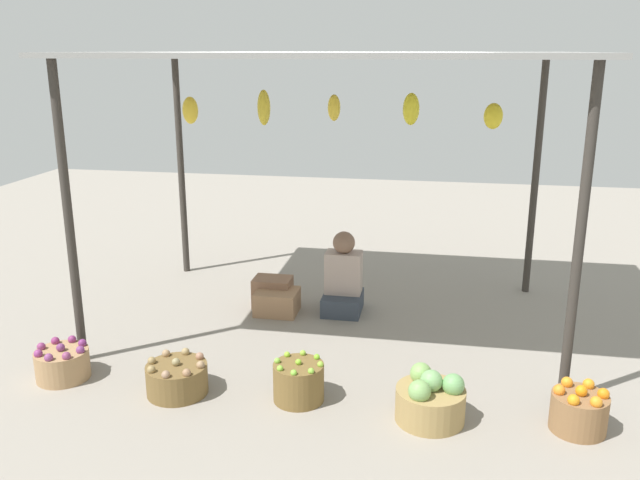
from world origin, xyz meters
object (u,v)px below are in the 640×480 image
object	(u,v)px
basket_cabbages	(430,400)
basket_oranges	(579,411)
basket_limes	(299,382)
basket_purple_onions	(62,363)
basket_potatoes	(177,378)
vendor_person	(343,281)
wooden_crate_stacked_rear	(277,302)
wooden_crate_near_vendor	(273,292)

from	to	relation	value
basket_cabbages	basket_oranges	size ratio (longest dim) A/B	1.29
basket_limes	basket_oranges	size ratio (longest dim) A/B	1.00
basket_purple_onions	basket_potatoes	bearing A→B (deg)	-3.63
vendor_person	basket_cabbages	world-z (taller)	vendor_person
vendor_person	basket_purple_onions	bearing A→B (deg)	-137.77
basket_cabbages	basket_limes	bearing A→B (deg)	173.59
basket_oranges	basket_cabbages	bearing A→B (deg)	-176.97
basket_cabbages	wooden_crate_stacked_rear	xyz separation A→B (m)	(-1.47, 1.66, -0.04)
basket_oranges	basket_potatoes	bearing A→B (deg)	-179.87
basket_cabbages	wooden_crate_near_vendor	distance (m)	2.40
basket_cabbages	basket_oranges	bearing A→B (deg)	3.03
basket_cabbages	wooden_crate_near_vendor	world-z (taller)	basket_cabbages
wooden_crate_stacked_rear	basket_potatoes	bearing A→B (deg)	-102.15
vendor_person	basket_cabbages	xyz separation A→B (m)	(0.86, -1.83, -0.15)
vendor_person	wooden_crate_stacked_rear	distance (m)	0.66
vendor_person	basket_purple_onions	distance (m)	2.57
basket_potatoes	basket_purple_onions	bearing A→B (deg)	176.37
basket_potatoes	basket_oranges	size ratio (longest dim) A/B	1.22
basket_potatoes	wooden_crate_near_vendor	size ratio (longest dim) A/B	1.23
basket_oranges	wooden_crate_near_vendor	size ratio (longest dim) A/B	1.01
basket_purple_onions	basket_limes	bearing A→B (deg)	-0.01
basket_oranges	wooden_crate_stacked_rear	bearing A→B (deg)	146.44
basket_potatoes	basket_cabbages	world-z (taller)	basket_cabbages
basket_cabbages	wooden_crate_stacked_rear	size ratio (longest dim) A/B	1.19
basket_potatoes	wooden_crate_near_vendor	xyz separation A→B (m)	(0.27, 1.78, 0.03)
basket_limes	basket_cabbages	bearing A→B (deg)	-6.41
basket_cabbages	wooden_crate_near_vendor	bearing A→B (deg)	130.43
basket_limes	wooden_crate_near_vendor	xyz separation A→B (m)	(-0.63, 1.72, 0.00)
vendor_person	basket_potatoes	size ratio (longest dim) A/B	1.75
basket_cabbages	basket_potatoes	bearing A→B (deg)	178.60
basket_potatoes	basket_limes	distance (m)	0.90
wooden_crate_stacked_rear	basket_limes	bearing A→B (deg)	-70.74
basket_purple_onions	basket_potatoes	size ratio (longest dim) A/B	0.90
basket_purple_onions	wooden_crate_near_vendor	distance (m)	2.10
wooden_crate_near_vendor	basket_potatoes	bearing A→B (deg)	-98.50
basket_purple_onions	wooden_crate_near_vendor	xyz separation A→B (m)	(1.21, 1.72, 0.02)
vendor_person	basket_potatoes	xyz separation A→B (m)	(-0.96, -1.79, -0.18)
vendor_person	wooden_crate_near_vendor	size ratio (longest dim) A/B	2.16
wooden_crate_near_vendor	wooden_crate_stacked_rear	world-z (taller)	wooden_crate_near_vendor
basket_cabbages	wooden_crate_near_vendor	xyz separation A→B (m)	(-1.55, 1.82, -0.01)
basket_potatoes	wooden_crate_near_vendor	world-z (taller)	wooden_crate_near_vendor
basket_oranges	wooden_crate_stacked_rear	xyz separation A→B (m)	(-2.43, 1.61, -0.03)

